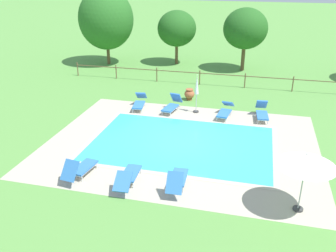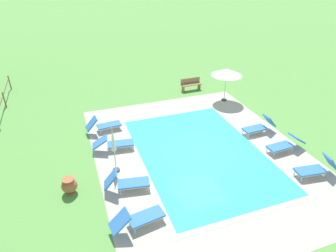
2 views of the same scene
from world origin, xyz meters
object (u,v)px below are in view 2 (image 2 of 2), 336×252
object	(u,v)px
sun_lounger_south_far	(139,218)
patio_umbrella_closed_row_west	(113,144)
sun_lounger_south_near_corner	(115,143)
sun_lounger_south_mid	(259,126)
sun_lounger_north_far	(127,182)
wooden_bench_lawn_side	(191,84)
sun_lounger_north_end	(316,168)
patio_umbrella_open_foreground	(227,72)
sun_lounger_north_near_steps	(104,125)
terracotta_urn_near_fence	(69,185)
sun_lounger_north_mid	(285,144)

from	to	relation	value
sun_lounger_south_far	patio_umbrella_closed_row_west	size ratio (longest dim) A/B	0.91
sun_lounger_south_near_corner	sun_lounger_south_mid	bearing A→B (deg)	-97.42
sun_lounger_south_near_corner	patio_umbrella_closed_row_west	bearing A→B (deg)	170.85
sun_lounger_north_far	wooden_bench_lawn_side	world-z (taller)	sun_lounger_north_far
sun_lounger_north_end	sun_lounger_south_mid	xyz separation A→B (m)	(3.97, 0.18, -0.00)
sun_lounger_north_far	patio_umbrella_open_foreground	distance (m)	10.53
patio_umbrella_open_foreground	sun_lounger_north_end	bearing A→B (deg)	178.96
sun_lounger_south_near_corner	sun_lounger_north_end	bearing A→B (deg)	-122.21
sun_lounger_north_end	sun_lounger_north_near_steps	bearing A→B (deg)	49.23
sun_lounger_north_near_steps	patio_umbrella_closed_row_west	distance (m)	3.88
sun_lounger_north_near_steps	sun_lounger_north_far	world-z (taller)	sun_lounger_north_far
sun_lounger_north_near_steps	sun_lounger_north_end	distance (m)	10.71
sun_lounger_north_end	sun_lounger_south_mid	bearing A→B (deg)	2.61
sun_lounger_north_near_steps	patio_umbrella_open_foreground	world-z (taller)	patio_umbrella_open_foreground
sun_lounger_south_near_corner	sun_lounger_south_far	xyz separation A→B (m)	(-5.12, 0.11, 0.01)
sun_lounger_north_end	patio_umbrella_open_foreground	xyz separation A→B (m)	(8.37, -0.15, 1.59)
sun_lounger_north_near_steps	patio_umbrella_open_foreground	size ratio (longest dim) A/B	0.87
sun_lounger_south_mid	patio_umbrella_closed_row_west	bearing A→B (deg)	95.07
sun_lounger_south_near_corner	terracotta_urn_near_fence	world-z (taller)	sun_lounger_south_near_corner
sun_lounger_south_near_corner	terracotta_urn_near_fence	bearing A→B (deg)	137.37
sun_lounger_south_mid	patio_umbrella_closed_row_west	world-z (taller)	patio_umbrella_closed_row_west
sun_lounger_south_far	patio_umbrella_open_foreground	distance (m)	11.90
sun_lounger_north_near_steps	patio_umbrella_closed_row_west	bearing A→B (deg)	178.95
wooden_bench_lawn_side	sun_lounger_south_near_corner	bearing A→B (deg)	131.23
sun_lounger_north_mid	sun_lounger_south_far	xyz separation A→B (m)	(-2.20, 8.03, 0.01)
sun_lounger_north_near_steps	wooden_bench_lawn_side	xyz separation A→B (m)	(3.83, -6.88, 0.08)
sun_lounger_north_mid	terracotta_urn_near_fence	distance (m)	10.24
patio_umbrella_closed_row_west	wooden_bench_lawn_side	distance (m)	10.31
sun_lounger_north_near_steps	terracotta_urn_near_fence	world-z (taller)	sun_lounger_north_near_steps
sun_lounger_south_near_corner	sun_lounger_south_mid	xyz separation A→B (m)	(-1.01, -7.72, 0.03)
sun_lounger_south_near_corner	patio_umbrella_open_foreground	xyz separation A→B (m)	(3.39, -8.06, 1.62)
sun_lounger_north_mid	sun_lounger_north_end	bearing A→B (deg)	179.53
sun_lounger_north_mid	patio_umbrella_closed_row_west	world-z (taller)	patio_umbrella_closed_row_west
sun_lounger_south_mid	patio_umbrella_open_foreground	bearing A→B (deg)	-4.32
sun_lounger_north_mid	patio_umbrella_open_foreground	distance (m)	6.52
sun_lounger_south_near_corner	patio_umbrella_closed_row_west	world-z (taller)	patio_umbrella_closed_row_west
sun_lounger_north_near_steps	sun_lounger_north_mid	world-z (taller)	sun_lounger_north_near_steps
sun_lounger_south_mid	patio_umbrella_open_foreground	xyz separation A→B (m)	(4.40, -0.33, 1.59)
sun_lounger_south_mid	patio_umbrella_open_foreground	world-z (taller)	patio_umbrella_open_foreground
sun_lounger_north_mid	sun_lounger_south_mid	xyz separation A→B (m)	(1.91, 0.20, 0.03)
sun_lounger_north_end	patio_umbrella_closed_row_west	bearing A→B (deg)	68.25
patio_umbrella_open_foreground	terracotta_urn_near_fence	world-z (taller)	patio_umbrella_open_foreground
sun_lounger_north_far	patio_umbrella_open_foreground	size ratio (longest dim) A/B	0.85
sun_lounger_north_mid	patio_umbrella_open_foreground	world-z (taller)	patio_umbrella_open_foreground
sun_lounger_south_near_corner	patio_umbrella_open_foreground	distance (m)	8.89
patio_umbrella_closed_row_west	terracotta_urn_near_fence	xyz separation A→B (m)	(-0.80, 2.04, -1.07)
terracotta_urn_near_fence	sun_lounger_north_near_steps	bearing A→B (deg)	-24.93
sun_lounger_north_near_steps	patio_umbrella_open_foreground	distance (m)	8.53
sun_lounger_north_mid	sun_lounger_north_far	world-z (taller)	sun_lounger_north_far
sun_lounger_south_far	sun_lounger_north_near_steps	bearing A→B (deg)	0.81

